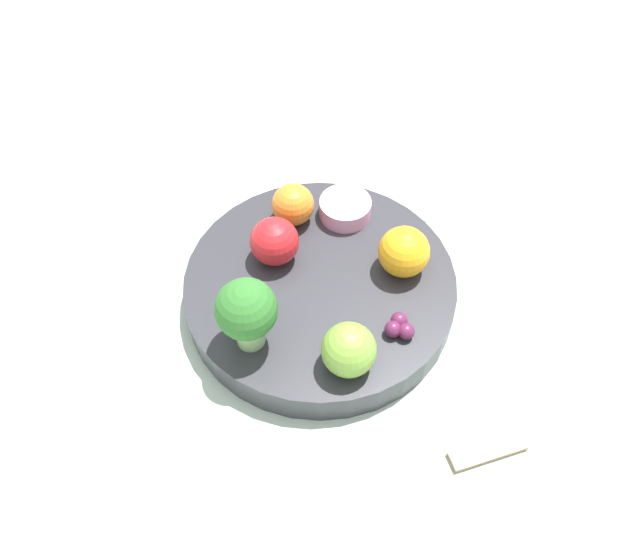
# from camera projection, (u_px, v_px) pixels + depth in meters

# --- Properties ---
(ground_plane) EXTENTS (6.00, 6.00, 0.00)m
(ground_plane) POSITION_uv_depth(u_px,v_px,m) (320.00, 311.00, 0.60)
(ground_plane) COLOR gray
(table_surface) EXTENTS (1.20, 1.20, 0.02)m
(table_surface) POSITION_uv_depth(u_px,v_px,m) (320.00, 305.00, 0.59)
(table_surface) COLOR #B2C6B2
(table_surface) RESTS_ON ground_plane
(bowl) EXTENTS (0.24, 0.24, 0.03)m
(bowl) POSITION_uv_depth(u_px,v_px,m) (320.00, 289.00, 0.57)
(bowl) COLOR #2D2D33
(bowl) RESTS_ON table_surface
(broccoli) EXTENTS (0.05, 0.05, 0.07)m
(broccoli) POSITION_uv_depth(u_px,v_px,m) (247.00, 312.00, 0.48)
(broccoli) COLOR #99C17A
(broccoli) RESTS_ON bowl
(apple_red) EXTENTS (0.04, 0.04, 0.04)m
(apple_red) POSITION_uv_depth(u_px,v_px,m) (275.00, 241.00, 0.55)
(apple_red) COLOR red
(apple_red) RESTS_ON bowl
(apple_green) EXTENTS (0.04, 0.04, 0.04)m
(apple_green) POSITION_uv_depth(u_px,v_px,m) (349.00, 350.00, 0.48)
(apple_green) COLOR olive
(apple_green) RESTS_ON bowl
(orange_front) EXTENTS (0.05, 0.05, 0.05)m
(orange_front) POSITION_uv_depth(u_px,v_px,m) (404.00, 252.00, 0.54)
(orange_front) COLOR orange
(orange_front) RESTS_ON bowl
(orange_back) EXTENTS (0.04, 0.04, 0.04)m
(orange_back) POSITION_uv_depth(u_px,v_px,m) (293.00, 205.00, 0.58)
(orange_back) COLOR orange
(orange_back) RESTS_ON bowl
(grape_cluster) EXTENTS (0.02, 0.03, 0.01)m
(grape_cluster) POSITION_uv_depth(u_px,v_px,m) (399.00, 327.00, 0.51)
(grape_cluster) COLOR #5B1E42
(grape_cluster) RESTS_ON bowl
(small_cup) EXTENTS (0.05, 0.05, 0.02)m
(small_cup) POSITION_uv_depth(u_px,v_px,m) (345.00, 208.00, 0.60)
(small_cup) COLOR #EA9EC6
(small_cup) RESTS_ON bowl
(spoon) EXTENTS (0.04, 0.06, 0.01)m
(spoon) POSITION_uv_depth(u_px,v_px,m) (488.00, 451.00, 0.49)
(spoon) COLOR olive
(spoon) RESTS_ON table_surface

